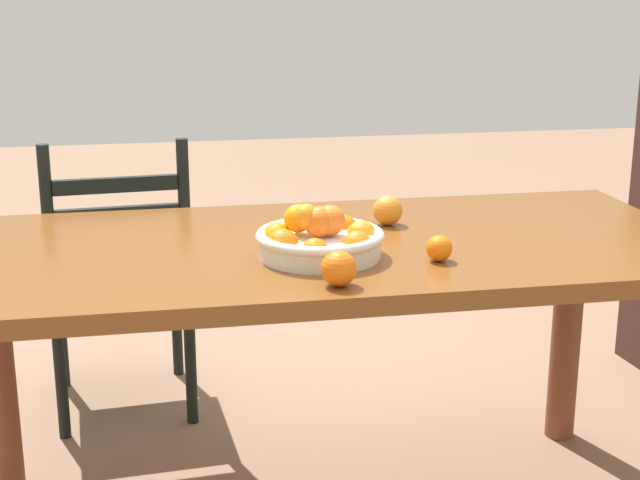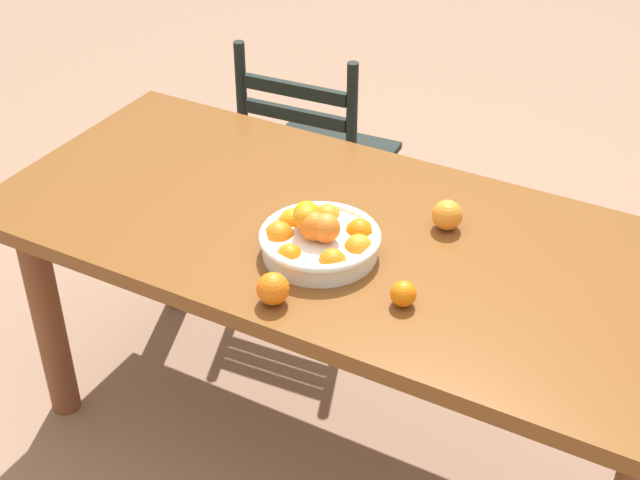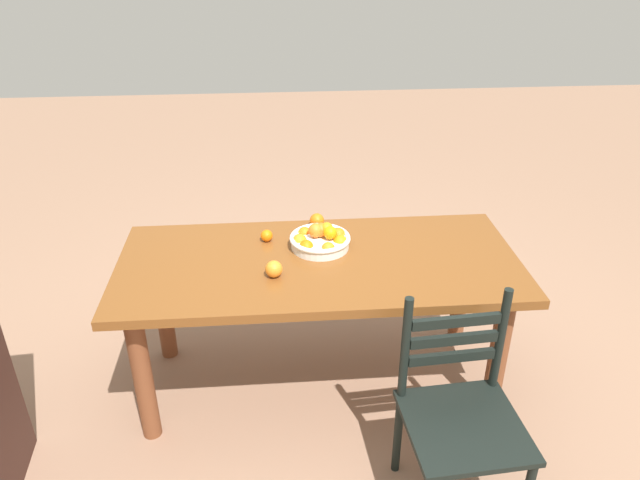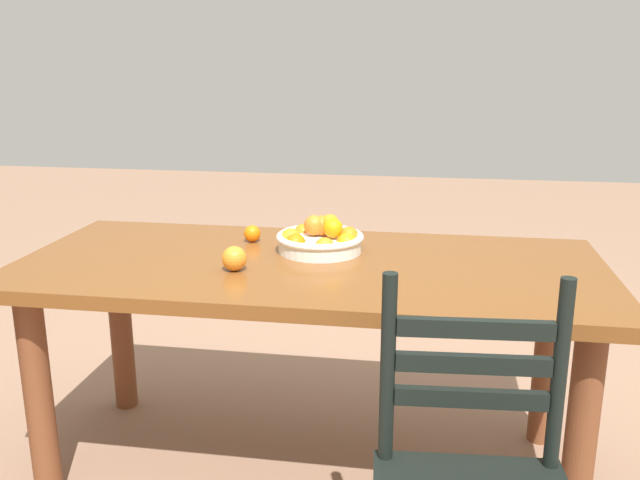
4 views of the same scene
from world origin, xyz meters
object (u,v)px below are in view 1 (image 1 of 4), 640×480
object	(u,v)px
chair_near_window	(120,281)
orange_loose_1	(388,210)
orange_loose_2	(339,269)
fruit_bowl	(319,239)
orange_loose_0	(439,248)
dining_table	(317,285)

from	to	relation	value
chair_near_window	orange_loose_1	bearing A→B (deg)	135.87
chair_near_window	orange_loose_2	bearing A→B (deg)	110.27
orange_loose_1	orange_loose_2	size ratio (longest dim) A/B	1.02
fruit_bowl	orange_loose_0	xyz separation A→B (m)	(0.26, -0.09, -0.01)
dining_table	chair_near_window	xyz separation A→B (m)	(-0.50, 0.73, -0.19)
orange_loose_0	orange_loose_2	bearing A→B (deg)	-153.03
dining_table	orange_loose_1	size ratio (longest dim) A/B	24.42
orange_loose_0	orange_loose_1	world-z (taller)	orange_loose_1
orange_loose_0	chair_near_window	bearing A→B (deg)	128.46
orange_loose_1	chair_near_window	bearing A→B (deg)	139.91
chair_near_window	orange_loose_0	bearing A→B (deg)	124.41
dining_table	orange_loose_0	distance (m)	0.35
dining_table	chair_near_window	distance (m)	0.91
orange_loose_2	fruit_bowl	bearing A→B (deg)	90.10
dining_table	orange_loose_2	bearing A→B (deg)	-92.91
chair_near_window	orange_loose_2	size ratio (longest dim) A/B	12.10
dining_table	orange_loose_1	distance (m)	0.29
dining_table	chair_near_window	world-z (taller)	chair_near_window
orange_loose_2	chair_near_window	bearing A→B (deg)	114.32
fruit_bowl	orange_loose_2	world-z (taller)	fruit_bowl
fruit_bowl	chair_near_window	bearing A→B (deg)	119.55
chair_near_window	orange_loose_1	xyz separation A→B (m)	(0.71, -0.60, 0.34)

